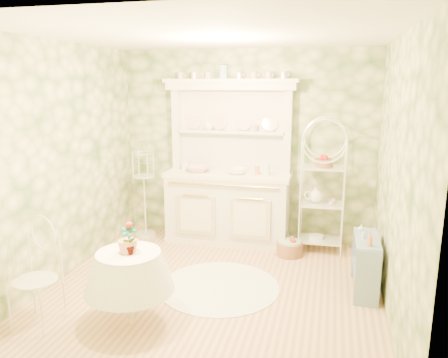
% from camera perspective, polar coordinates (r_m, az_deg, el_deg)
% --- Properties ---
extents(floor, '(3.60, 3.60, 0.00)m').
position_cam_1_polar(floor, '(4.98, -1.44, -14.28)').
color(floor, tan).
rests_on(floor, ground).
extents(ceiling, '(3.60, 3.60, 0.00)m').
position_cam_1_polar(ceiling, '(4.46, -1.63, 18.38)').
color(ceiling, white).
rests_on(ceiling, floor).
extents(wall_left, '(3.60, 3.60, 0.00)m').
position_cam_1_polar(wall_left, '(5.30, -20.66, 1.99)').
color(wall_left, beige).
rests_on(wall_left, floor).
extents(wall_right, '(3.60, 3.60, 0.00)m').
position_cam_1_polar(wall_right, '(4.41, 21.61, -0.06)').
color(wall_right, beige).
rests_on(wall_right, floor).
extents(wall_back, '(3.60, 3.60, 0.00)m').
position_cam_1_polar(wall_back, '(6.26, 2.89, 4.30)').
color(wall_back, beige).
rests_on(wall_back, floor).
extents(wall_front, '(3.60, 3.60, 0.00)m').
position_cam_1_polar(wall_front, '(2.89, -11.14, -5.76)').
color(wall_front, beige).
rests_on(wall_front, floor).
extents(kitchen_dresser, '(1.87, 0.61, 2.29)m').
position_cam_1_polar(kitchen_dresser, '(6.06, 0.50, 2.09)').
color(kitchen_dresser, silver).
rests_on(kitchen_dresser, floor).
extents(bakers_rack, '(0.54, 0.39, 1.71)m').
position_cam_1_polar(bakers_rack, '(5.94, 12.72, -1.32)').
color(bakers_rack, white).
rests_on(bakers_rack, floor).
extents(side_shelf, '(0.29, 0.70, 0.59)m').
position_cam_1_polar(side_shelf, '(5.07, 17.97, -10.74)').
color(side_shelf, '#7C94B4').
rests_on(side_shelf, floor).
extents(round_table, '(0.81, 0.81, 0.73)m').
position_cam_1_polar(round_table, '(4.31, -12.17, -13.65)').
color(round_table, white).
rests_on(round_table, floor).
extents(cafe_chair, '(0.43, 0.43, 0.75)m').
position_cam_1_polar(cafe_chair, '(4.54, -23.34, -12.91)').
color(cafe_chair, white).
rests_on(cafe_chair, floor).
extents(birdcage_stand, '(0.39, 0.39, 1.49)m').
position_cam_1_polar(birdcage_stand, '(6.48, -10.39, -1.04)').
color(birdcage_stand, white).
rests_on(birdcage_stand, floor).
extents(floor_basket, '(0.33, 0.33, 0.21)m').
position_cam_1_polar(floor_basket, '(5.90, 8.53, -8.89)').
color(floor_basket, '#946644').
rests_on(floor_basket, floor).
extents(lace_rug, '(1.50, 1.50, 0.01)m').
position_cam_1_polar(lace_rug, '(5.04, -0.63, -13.87)').
color(lace_rug, white).
rests_on(lace_rug, floor).
extents(bowl_floral, '(0.39, 0.39, 0.08)m').
position_cam_1_polar(bowl_floral, '(6.17, -3.42, 1.03)').
color(bowl_floral, white).
rests_on(bowl_floral, kitchen_dresser).
extents(bowl_white, '(0.34, 0.34, 0.08)m').
position_cam_1_polar(bowl_white, '(6.00, 1.68, 0.73)').
color(bowl_white, white).
rests_on(bowl_white, kitchen_dresser).
extents(cup_left, '(0.15, 0.15, 0.11)m').
position_cam_1_polar(cup_left, '(6.23, -2.06, 6.68)').
color(cup_left, white).
rests_on(cup_left, kitchen_dresser).
extents(cup_right, '(0.14, 0.14, 0.10)m').
position_cam_1_polar(cup_right, '(6.07, 3.93, 6.50)').
color(cup_right, white).
rests_on(cup_right, kitchen_dresser).
extents(potted_geranium, '(0.16, 0.12, 0.28)m').
position_cam_1_polar(potted_geranium, '(4.07, -12.32, -7.81)').
color(potted_geranium, '#3F7238').
rests_on(potted_geranium, round_table).
extents(bottle_amber, '(0.07, 0.07, 0.15)m').
position_cam_1_polar(bottle_amber, '(4.71, 18.54, -7.53)').
color(bottle_amber, '#BE724D').
rests_on(bottle_amber, side_shelf).
extents(bottle_blue, '(0.06, 0.06, 0.10)m').
position_cam_1_polar(bottle_blue, '(4.94, 17.84, -6.91)').
color(bottle_blue, '#A4C6DF').
rests_on(bottle_blue, side_shelf).
extents(bottle_glass, '(0.08, 0.08, 0.09)m').
position_cam_1_polar(bottle_glass, '(5.13, 17.49, -6.22)').
color(bottle_glass, silver).
rests_on(bottle_glass, side_shelf).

